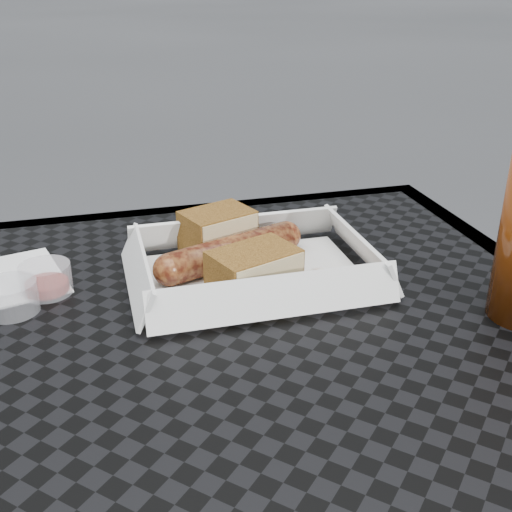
% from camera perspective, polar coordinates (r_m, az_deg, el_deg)
% --- Properties ---
extents(patio_table, '(0.80, 0.80, 0.74)m').
position_cam_1_polar(patio_table, '(0.56, -6.19, -17.79)').
color(patio_table, black).
rests_on(patio_table, ground).
extents(food_tray, '(0.22, 0.15, 0.00)m').
position_cam_1_polar(food_tray, '(0.67, -0.22, -1.84)').
color(food_tray, white).
rests_on(food_tray, patio_table).
extents(bratwurst, '(0.17, 0.09, 0.03)m').
position_cam_1_polar(bratwurst, '(0.68, -2.24, 0.37)').
color(bratwurst, brown).
rests_on(bratwurst, food_tray).
extents(bread_near, '(0.09, 0.08, 0.05)m').
position_cam_1_polar(bread_near, '(0.71, -3.44, 2.24)').
color(bread_near, brown).
rests_on(bread_near, food_tray).
extents(bread_far, '(0.10, 0.08, 0.04)m').
position_cam_1_polar(bread_far, '(0.63, -0.19, -1.29)').
color(bread_far, brown).
rests_on(bread_far, food_tray).
extents(veg_garnish, '(0.03, 0.03, 0.00)m').
position_cam_1_polar(veg_garnish, '(0.65, 5.69, -2.23)').
color(veg_garnish, '#FD4D0B').
rests_on(veg_garnish, food_tray).
extents(napkin, '(0.15, 0.15, 0.00)m').
position_cam_1_polar(napkin, '(0.71, -21.81, -2.09)').
color(napkin, white).
rests_on(napkin, patio_table).
extents(condiment_cup_sauce, '(0.05, 0.05, 0.03)m').
position_cam_1_polar(condiment_cup_sauce, '(0.66, -18.17, -1.94)').
color(condiment_cup_sauce, maroon).
rests_on(condiment_cup_sauce, patio_table).
extents(condiment_cup_empty, '(0.05, 0.05, 0.03)m').
position_cam_1_polar(condiment_cup_empty, '(0.64, -20.96, -3.43)').
color(condiment_cup_empty, silver).
rests_on(condiment_cup_empty, patio_table).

